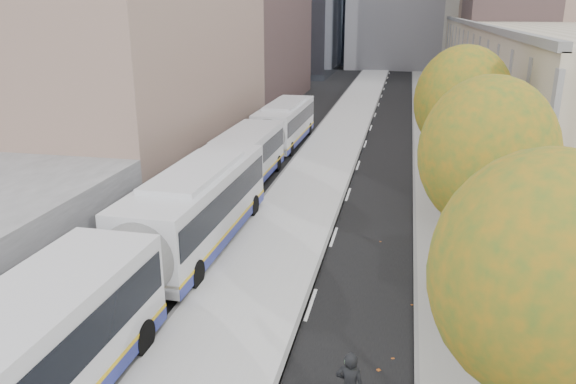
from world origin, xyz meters
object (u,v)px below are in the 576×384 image
(distant_car, at_px, (303,109))
(bus_shelter, at_px, (562,281))
(bus_far, at_px, (272,134))
(bus_near, at_px, (152,247))

(distant_car, bearing_deg, bus_shelter, -75.92)
(bus_shelter, bearing_deg, distant_car, 111.65)
(bus_shelter, height_order, distant_car, bus_shelter)
(bus_far, relative_size, distant_car, 4.21)
(bus_shelter, distance_m, distant_car, 37.38)
(bus_near, height_order, bus_far, bus_near)
(bus_near, height_order, distant_car, bus_near)
(bus_shelter, relative_size, bus_far, 0.25)
(bus_far, bearing_deg, distant_car, 93.14)
(bus_far, distance_m, distant_car, 14.81)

